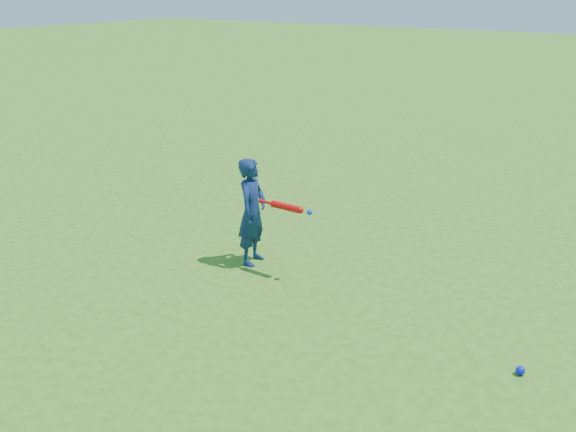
% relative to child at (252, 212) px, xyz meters
% --- Properties ---
extents(ground, '(80.00, 80.00, 0.00)m').
position_rel_child_xyz_m(ground, '(0.56, 0.04, -0.62)').
color(ground, '#306C19').
rests_on(ground, ground).
extents(child, '(0.38, 0.51, 1.25)m').
position_rel_child_xyz_m(child, '(0.00, 0.00, 0.00)').
color(child, '#10234E').
rests_on(child, ground).
extents(ground_ball_blue, '(0.08, 0.08, 0.08)m').
position_rel_child_xyz_m(ground_ball_blue, '(3.23, -0.61, -0.58)').
color(ground_ball_blue, '#0C16CE').
rests_on(ground_ball_blue, ground).
extents(bat_swing, '(0.69, 0.09, 0.08)m').
position_rel_child_xyz_m(bat_swing, '(0.54, -0.06, 0.17)').
color(bat_swing, red).
rests_on(bat_swing, ground).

